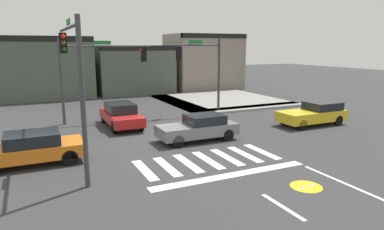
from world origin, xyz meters
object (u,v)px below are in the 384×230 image
object	(u,v)px
traffic_signal_northeast	(201,63)
car_gray	(199,128)
car_orange	(31,148)
traffic_signal_northwest	(100,64)
car_red	(121,115)
traffic_signal_southwest	(72,64)
car_yellow	(314,113)

from	to	relation	value
traffic_signal_northeast	car_gray	size ratio (longest dim) A/B	1.31
car_orange	traffic_signal_northeast	bearing A→B (deg)	-149.02
traffic_signal_northwest	car_red	size ratio (longest dim) A/B	1.32
traffic_signal_northeast	traffic_signal_southwest	world-z (taller)	traffic_signal_southwest
car_gray	traffic_signal_southwest	bearing A→B (deg)	13.82
traffic_signal_northeast	traffic_signal_northwest	size ratio (longest dim) A/B	0.92
car_orange	traffic_signal_southwest	bearing A→B (deg)	145.47
traffic_signal_southwest	car_red	xyz separation A→B (m)	(3.40, 6.49, -3.48)
car_orange	car_red	size ratio (longest dim) A/B	0.94
traffic_signal_northeast	traffic_signal_northwest	bearing A→B (deg)	-4.11
traffic_signal_southwest	traffic_signal_northwest	bearing A→B (deg)	-17.26
traffic_signal_northeast	car_gray	world-z (taller)	traffic_signal_northeast
car_gray	car_red	xyz separation A→B (m)	(-2.97, 4.92, 0.07)
car_gray	car_red	world-z (taller)	car_red
car_red	car_gray	bearing A→B (deg)	31.11
traffic_signal_northeast	traffic_signal_northwest	world-z (taller)	traffic_signal_northeast
traffic_signal_southwest	car_gray	distance (m)	7.46
car_yellow	car_gray	size ratio (longest dim) A/B	1.03
car_red	car_orange	bearing A→B (deg)	-44.25
traffic_signal_southwest	car_orange	xyz separation A→B (m)	(-1.75, 1.20, -3.53)
traffic_signal_southwest	car_yellow	bearing A→B (deg)	-83.19
car_yellow	car_red	xyz separation A→B (m)	(-11.23, 4.74, 0.04)
traffic_signal_northwest	traffic_signal_southwest	world-z (taller)	traffic_signal_southwest
car_gray	traffic_signal_northeast	bearing A→B (deg)	-117.70
traffic_signal_northeast	car_yellow	size ratio (longest dim) A/B	1.27
car_yellow	car_red	distance (m)	12.19
car_gray	car_red	size ratio (longest dim) A/B	0.93
car_yellow	car_orange	world-z (taller)	car_yellow
traffic_signal_northwest	car_gray	size ratio (longest dim) A/B	1.42
traffic_signal_northeast	car_gray	xyz separation A→B (m)	(-3.45, -6.58, -3.06)
car_yellow	car_orange	size ratio (longest dim) A/B	1.02
traffic_signal_southwest	car_yellow	distance (m)	15.16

